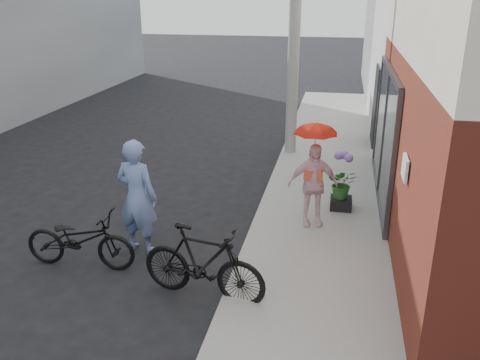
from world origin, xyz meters
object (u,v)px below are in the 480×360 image
(utility_pole, at_px, (295,12))
(bike_right, at_px, (203,263))
(planter, at_px, (341,203))
(bike_left, at_px, (80,240))
(kimono_woman, at_px, (313,185))
(officer, at_px, (137,197))

(utility_pole, bearing_deg, bike_right, -94.35)
(planter, bearing_deg, bike_right, -119.49)
(bike_left, bearing_deg, bike_right, -104.14)
(bike_left, distance_m, bike_right, 2.11)
(utility_pole, xyz_separation_m, kimono_woman, (0.80, -4.15, -2.64))
(officer, distance_m, bike_right, 1.81)
(officer, relative_size, planter, 4.74)
(bike_left, xyz_separation_m, kimono_woman, (3.36, 1.96, 0.40))
(bike_right, bearing_deg, utility_pole, 5.91)
(bike_right, relative_size, kimono_woman, 1.22)
(utility_pole, height_order, planter, utility_pole)
(utility_pole, relative_size, officer, 3.71)
(utility_pole, height_order, kimono_woman, utility_pole)
(bike_left, bearing_deg, planter, -56.07)
(bike_right, bearing_deg, officer, 60.82)
(officer, xyz_separation_m, planter, (3.17, 2.08, -0.72))
(utility_pole, xyz_separation_m, bike_right, (-0.50, -6.58, -2.96))
(utility_pole, distance_m, officer, 6.31)
(bike_right, relative_size, planter, 4.53)
(officer, distance_m, bike_left, 1.07)
(utility_pole, distance_m, planter, 4.88)
(utility_pole, relative_size, bike_right, 3.88)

